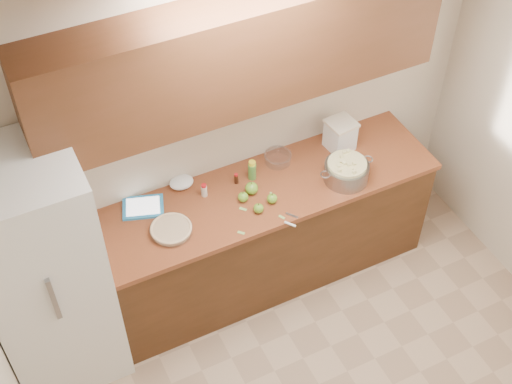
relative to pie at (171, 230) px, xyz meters
name	(u,v)px	position (x,y,z in m)	size (l,w,h in m)	color
room_shell	(379,329)	(0.62, -1.40, 0.36)	(3.60, 3.60, 3.60)	tan
counter_run	(253,237)	(0.62, 0.08, -0.48)	(2.64, 0.68, 0.92)	#4D2A15
upper_cabinets	(240,55)	(0.62, 0.23, 1.01)	(2.60, 0.34, 0.70)	#552D1A
fridge	(44,274)	(-0.82, 0.04, -0.04)	(0.70, 0.70, 1.80)	white
pie	(171,230)	(0.00, 0.00, 0.00)	(0.28, 0.28, 0.04)	silver
colander	(346,171)	(1.26, -0.08, 0.05)	(0.41, 0.31, 0.15)	gray
flour_canister	(340,135)	(1.38, 0.22, 0.10)	(0.21, 0.21, 0.23)	silver
tablet	(143,207)	(-0.09, 0.28, -0.01)	(0.32, 0.28, 0.02)	#2989C7
paring_knife	(290,223)	(0.72, -0.27, -0.02)	(0.11, 0.14, 0.02)	gray
lemon_bottle	(252,170)	(0.68, 0.21, 0.05)	(0.06, 0.06, 0.15)	#4C8C38
cinnamon_shaker	(204,190)	(0.32, 0.21, 0.03)	(0.04, 0.04, 0.10)	beige
vanilla_bottle	(236,179)	(0.56, 0.22, 0.02)	(0.03, 0.03, 0.08)	black
mixing_bowl	(278,158)	(0.92, 0.28, 0.02)	(0.19, 0.19, 0.07)	silver
paper_towel	(181,182)	(0.22, 0.36, 0.01)	(0.17, 0.14, 0.07)	white
apple_left	(243,197)	(0.53, 0.04, 0.01)	(0.07, 0.07, 0.08)	#669C27
apple_center	(252,188)	(0.62, 0.09, 0.02)	(0.09, 0.09, 0.10)	#669C27
apple_front	(259,208)	(0.58, -0.09, 0.01)	(0.07, 0.07, 0.08)	#669C27
apple_extra	(272,199)	(0.70, -0.05, 0.01)	(0.07, 0.07, 0.08)	#669C27
peel_a	(243,209)	(0.50, -0.02, -0.02)	(0.05, 0.02, 0.00)	#90B95A
peel_b	(272,194)	(0.73, 0.02, -0.02)	(0.03, 0.01, 0.00)	#90B95A
peel_c	(282,217)	(0.70, -0.20, -0.02)	(0.05, 0.02, 0.00)	#90B95A
peel_d	(241,233)	(0.40, -0.21, -0.02)	(0.05, 0.02, 0.00)	#90B95A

